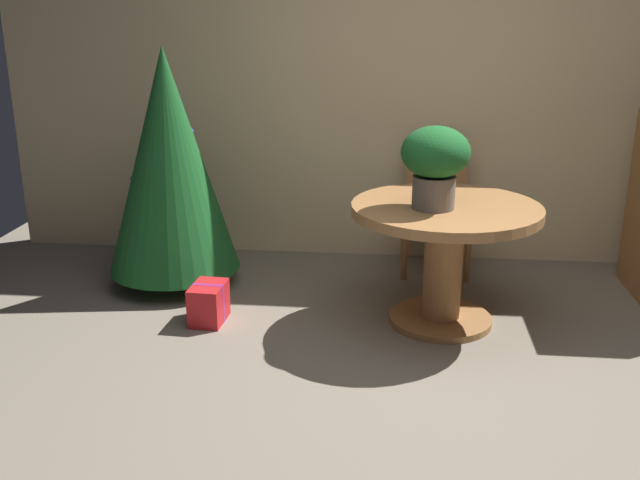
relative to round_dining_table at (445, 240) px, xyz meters
The scene contains 7 objects.
ground_plane 1.10m from the round_dining_table, 96.98° to the right, with size 6.60×6.60×0.00m, color #756B5B.
back_wall_panel 1.47m from the round_dining_table, 95.56° to the left, with size 6.00×0.10×2.60m, color beige.
round_dining_table is the anchor object (origin of this frame).
flower_vase 0.49m from the round_dining_table, 137.21° to the right, with size 0.37×0.37×0.45m.
wooden_chair_far 0.93m from the round_dining_table, 90.00° to the left, with size 0.46×0.40×0.89m.
holiday_tree 1.81m from the round_dining_table, 165.35° to the left, with size 0.85×0.85×1.54m.
gift_box_red 1.41m from the round_dining_table, behind, with size 0.20×0.27×0.23m.
Camera 1 is at (-0.18, -2.93, 1.76)m, focal length 40.31 mm.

